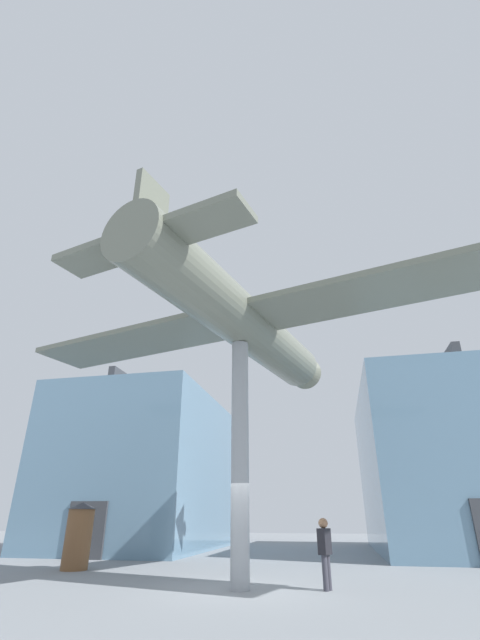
{
  "coord_description": "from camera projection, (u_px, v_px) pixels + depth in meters",
  "views": [
    {
      "loc": [
        2.59,
        -12.22,
        1.68
      ],
      "look_at": [
        0.0,
        0.0,
        7.43
      ],
      "focal_mm": 24.0,
      "sensor_mm": 36.0,
      "label": 1
    }
  ],
  "objects": [
    {
      "name": "ground_plane",
      "position": [
        240.0,
        591.0,
        10.64
      ],
      "size": [
        80.0,
        80.0,
        0.0
      ],
      "primitive_type": "plane",
      "color": "gray"
    },
    {
      "name": "glass_pavilion_left",
      "position": [
        153.0,
        473.0,
        26.14
      ],
      "size": [
        8.09,
        13.94,
        8.81
      ],
      "color": "#60849E",
      "rests_on": "ground_plane"
    },
    {
      "name": "glass_pavilion_right",
      "position": [
        444.0,
        467.0,
        23.0
      ],
      "size": [
        8.09,
        13.94,
        8.81
      ],
      "color": "#60849E",
      "rests_on": "ground_plane"
    },
    {
      "name": "support_pylon_central",
      "position": [
        240.0,
        453.0,
        12.02
      ],
      "size": [
        0.5,
        0.5,
        6.61
      ],
      "color": "#999EA3",
      "rests_on": "ground_plane"
    },
    {
      "name": "suspended_airplane",
      "position": [
        242.0,
        322.0,
        13.88
      ],
      "size": [
        16.35,
        12.29,
        2.67
      ],
      "rotation": [
        0.0,
        0.0,
        -0.27
      ],
      "color": "slate",
      "rests_on": "support_pylon_central"
    },
    {
      "name": "visitor_person",
      "position": [
        325.0,
        548.0,
        10.99
      ],
      "size": [
        0.36,
        0.45,
        1.64
      ],
      "rotation": [
        0.0,
        0.0,
        4.32
      ],
      "color": "#383842",
      "rests_on": "ground_plane"
    },
    {
      "name": "info_kiosk",
      "position": [
        79.0,
        534.0,
        15.07
      ],
      "size": [
        1.04,
        1.04,
        2.14
      ],
      "color": "brown",
      "rests_on": "ground_plane"
    }
  ]
}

